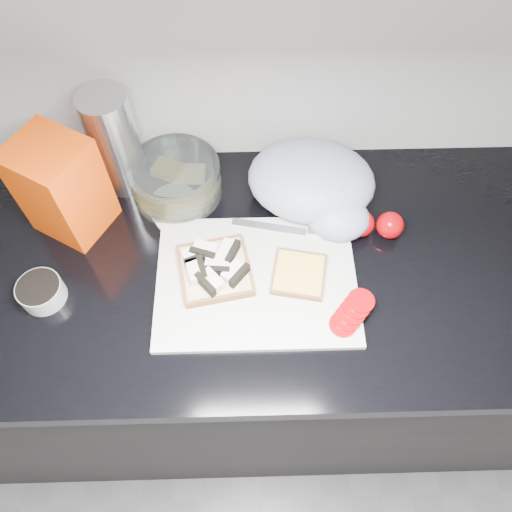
# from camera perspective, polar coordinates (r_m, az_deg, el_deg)

# --- Properties ---
(base_cabinet) EXTENTS (3.50, 0.60, 0.86)m
(base_cabinet) POSITION_cam_1_polar(r_m,az_deg,el_deg) (1.46, -3.52, -9.97)
(base_cabinet) COLOR black
(base_cabinet) RESTS_ON ground
(countertop) EXTENTS (3.50, 0.64, 0.04)m
(countertop) POSITION_cam_1_polar(r_m,az_deg,el_deg) (1.06, -4.80, -0.97)
(countertop) COLOR black
(countertop) RESTS_ON base_cabinet
(cutting_board) EXTENTS (0.40, 0.30, 0.01)m
(cutting_board) POSITION_cam_1_polar(r_m,az_deg,el_deg) (1.00, 0.04, -2.77)
(cutting_board) COLOR silver
(cutting_board) RESTS_ON countertop
(bread_left) EXTENTS (0.17, 0.17, 0.04)m
(bread_left) POSITION_cam_1_polar(r_m,az_deg,el_deg) (1.00, -4.79, -1.42)
(bread_left) COLOR beige
(bread_left) RESTS_ON cutting_board
(bread_right) EXTENTS (0.13, 0.13, 0.02)m
(bread_right) POSITION_cam_1_polar(r_m,az_deg,el_deg) (1.00, 4.93, -2.07)
(bread_right) COLOR beige
(bread_right) RESTS_ON cutting_board
(tomato_slices) EXTENTS (0.11, 0.11, 0.02)m
(tomato_slices) POSITION_cam_1_polar(r_m,az_deg,el_deg) (0.97, 10.90, -6.37)
(tomato_slices) COLOR #9A0308
(tomato_slices) RESTS_ON cutting_board
(knife) EXTENTS (0.23, 0.07, 0.01)m
(knife) POSITION_cam_1_polar(r_m,az_deg,el_deg) (1.06, 5.15, 2.85)
(knife) COLOR silver
(knife) RESTS_ON cutting_board
(seed_tub) EXTENTS (0.09, 0.09, 0.04)m
(seed_tub) POSITION_cam_1_polar(r_m,az_deg,el_deg) (1.06, -23.37, -3.71)
(seed_tub) COLOR #9CA1A1
(seed_tub) RESTS_ON countertop
(tub_lid) EXTENTS (0.12, 0.12, 0.01)m
(tub_lid) POSITION_cam_1_polar(r_m,az_deg,el_deg) (1.11, -9.01, 4.59)
(tub_lid) COLOR silver
(tub_lid) RESTS_ON countertop
(glass_bowl) EXTENTS (0.20, 0.20, 0.08)m
(glass_bowl) POSITION_cam_1_polar(r_m,az_deg,el_deg) (1.12, -9.15, 8.62)
(glass_bowl) COLOR silver
(glass_bowl) RESTS_ON countertop
(bread_bag) EXTENTS (0.19, 0.18, 0.22)m
(bread_bag) POSITION_cam_1_polar(r_m,az_deg,el_deg) (1.08, -21.31, 7.32)
(bread_bag) COLOR #FF4904
(bread_bag) RESTS_ON countertop
(steel_canister) EXTENTS (0.10, 0.10, 0.24)m
(steel_canister) POSITION_cam_1_polar(r_m,az_deg,el_deg) (1.11, -15.77, 12.34)
(steel_canister) COLOR silver
(steel_canister) RESTS_ON countertop
(grocery_bag) EXTENTS (0.31, 0.29, 0.12)m
(grocery_bag) POSITION_cam_1_polar(r_m,az_deg,el_deg) (1.08, 6.75, 8.03)
(grocery_bag) COLOR #9DA7C2
(grocery_bag) RESTS_ON countertop
(whole_tomatoes) EXTENTS (0.12, 0.06, 0.06)m
(whole_tomatoes) POSITION_cam_1_polar(r_m,az_deg,el_deg) (1.08, 13.48, 3.53)
(whole_tomatoes) COLOR #9A0308
(whole_tomatoes) RESTS_ON countertop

